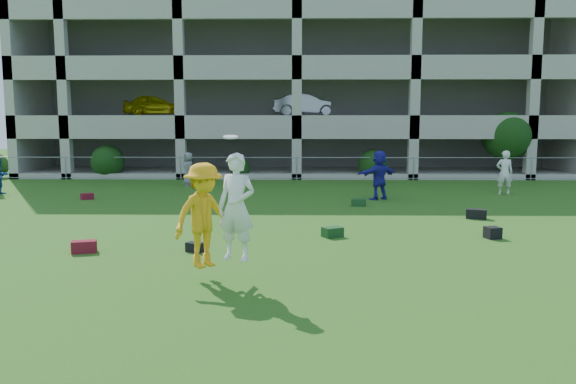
{
  "coord_description": "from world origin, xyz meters",
  "views": [
    {
      "loc": [
        0.1,
        -9.8,
        3.03
      ],
      "look_at": [
        -0.14,
        3.0,
        1.4
      ],
      "focal_mm": 35.0,
      "sensor_mm": 36.0,
      "label": 1
    }
  ],
  "objects_px": {
    "bystander_a": "(0,176)",
    "crate_d": "(493,233)",
    "bystander_d": "(379,175)",
    "frisbee_contest": "(212,213)",
    "bystander_c": "(188,169)",
    "bystander_e": "(505,173)",
    "parking_garage": "(297,75)"
  },
  "relations": [
    {
      "from": "bystander_a",
      "to": "crate_d",
      "type": "xyz_separation_m",
      "value": [
        17.36,
        -8.42,
        -0.62
      ]
    },
    {
      "from": "bystander_d",
      "to": "frisbee_contest",
      "type": "relative_size",
      "value": 0.76
    },
    {
      "from": "frisbee_contest",
      "to": "bystander_c",
      "type": "bearing_deg",
      "value": 102.66
    },
    {
      "from": "bystander_e",
      "to": "frisbee_contest",
      "type": "height_order",
      "value": "frisbee_contest"
    },
    {
      "from": "bystander_a",
      "to": "parking_garage",
      "type": "xyz_separation_m",
      "value": [
        12.22,
        14.72,
        5.25
      ]
    },
    {
      "from": "bystander_d",
      "to": "bystander_c",
      "type": "bearing_deg",
      "value": -60.04
    },
    {
      "from": "frisbee_contest",
      "to": "bystander_e",
      "type": "bearing_deg",
      "value": 51.79
    },
    {
      "from": "bystander_c",
      "to": "crate_d",
      "type": "height_order",
      "value": "bystander_c"
    },
    {
      "from": "bystander_d",
      "to": "frisbee_contest",
      "type": "height_order",
      "value": "frisbee_contest"
    },
    {
      "from": "bystander_c",
      "to": "frisbee_contest",
      "type": "height_order",
      "value": "frisbee_contest"
    },
    {
      "from": "bystander_d",
      "to": "crate_d",
      "type": "height_order",
      "value": "bystander_d"
    },
    {
      "from": "crate_d",
      "to": "bystander_c",
      "type": "bearing_deg",
      "value": 130.91
    },
    {
      "from": "bystander_e",
      "to": "crate_d",
      "type": "bearing_deg",
      "value": 77.08
    },
    {
      "from": "bystander_a",
      "to": "frisbee_contest",
      "type": "relative_size",
      "value": 0.61
    },
    {
      "from": "bystander_a",
      "to": "parking_garage",
      "type": "bearing_deg",
      "value": -10.71
    },
    {
      "from": "bystander_e",
      "to": "parking_garage",
      "type": "xyz_separation_m",
      "value": [
        -8.6,
        14.34,
        5.1
      ]
    },
    {
      "from": "bystander_d",
      "to": "bystander_e",
      "type": "xyz_separation_m",
      "value": [
        5.38,
        1.58,
        -0.04
      ]
    },
    {
      "from": "crate_d",
      "to": "frisbee_contest",
      "type": "xyz_separation_m",
      "value": [
        -6.65,
        -4.04,
        1.16
      ]
    },
    {
      "from": "bystander_c",
      "to": "parking_garage",
      "type": "bearing_deg",
      "value": 128.12
    },
    {
      "from": "bystander_e",
      "to": "parking_garage",
      "type": "bearing_deg",
      "value": -50.54
    },
    {
      "from": "bystander_d",
      "to": "frisbee_contest",
      "type": "distance_m",
      "value": 12.21
    },
    {
      "from": "frisbee_contest",
      "to": "parking_garage",
      "type": "height_order",
      "value": "parking_garage"
    },
    {
      "from": "bystander_e",
      "to": "crate_d",
      "type": "xyz_separation_m",
      "value": [
        -3.45,
        -8.79,
        -0.76
      ]
    },
    {
      "from": "bystander_a",
      "to": "bystander_e",
      "type": "height_order",
      "value": "bystander_e"
    },
    {
      "from": "bystander_a",
      "to": "bystander_e",
      "type": "relative_size",
      "value": 0.84
    },
    {
      "from": "bystander_c",
      "to": "frisbee_contest",
      "type": "relative_size",
      "value": 0.62
    },
    {
      "from": "parking_garage",
      "to": "bystander_e",
      "type": "bearing_deg",
      "value": -59.05
    },
    {
      "from": "bystander_e",
      "to": "bystander_c",
      "type": "bearing_deg",
      "value": -3.81
    },
    {
      "from": "bystander_a",
      "to": "crate_d",
      "type": "distance_m",
      "value": 19.31
    },
    {
      "from": "bystander_e",
      "to": "crate_d",
      "type": "distance_m",
      "value": 9.48
    },
    {
      "from": "bystander_a",
      "to": "parking_garage",
      "type": "relative_size",
      "value": 0.05
    },
    {
      "from": "bystander_e",
      "to": "parking_garage",
      "type": "height_order",
      "value": "parking_garage"
    }
  ]
}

